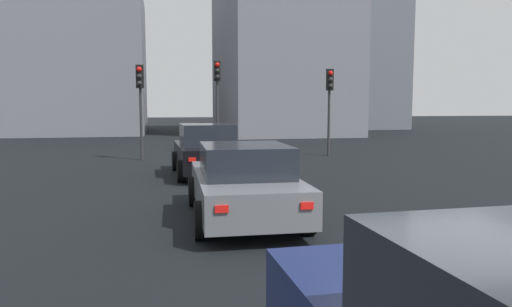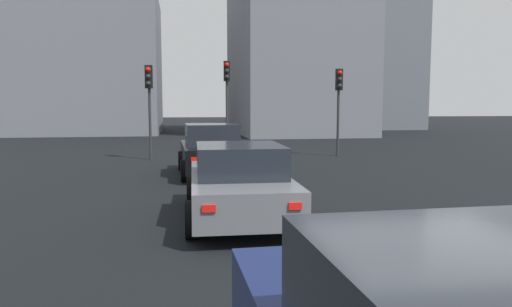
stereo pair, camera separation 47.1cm
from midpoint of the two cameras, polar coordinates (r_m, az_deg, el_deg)
The scene contains 9 objects.
ground_plane at distance 6.12m, azimuth 19.72°, elevation -16.49°, with size 160.00×160.00×0.20m, color black.
car_black_right_lead at distance 14.91m, azimuth -6.86°, elevation 0.32°, with size 4.13×2.06×1.60m.
car_grey_right_second at distance 9.14m, azimuth -2.95°, elevation -3.50°, with size 4.38×2.09×1.45m.
traffic_light_near_left at distance 21.79m, azimuth -5.27°, elevation 7.92°, with size 0.32×0.29×4.15m.
traffic_light_near_right at distance 19.30m, azimuth -14.38°, elevation 7.17°, with size 0.32×0.30×3.73m.
traffic_light_far_left at distance 20.59m, azimuth 8.16°, elevation 7.12°, with size 0.32×0.29×3.70m.
building_facade_left at distance 48.39m, azimuth 9.44°, elevation 12.42°, with size 12.67×9.26×15.58m, color slate.
building_facade_center at distance 38.21m, azimuth 2.30°, elevation 11.64°, with size 14.62×8.78×12.09m, color slate.
building_facade_right at distance 39.83m, azimuth -21.86°, elevation 9.89°, with size 10.53×11.36×10.58m, color slate.
Camera 1 is at (-4.78, 3.22, 2.19)m, focal length 33.44 mm.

